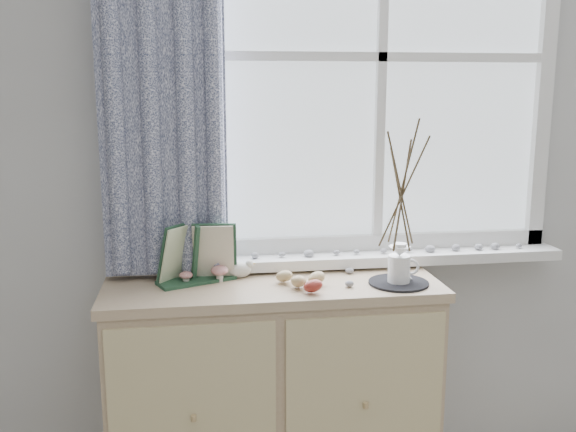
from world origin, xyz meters
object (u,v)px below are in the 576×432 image
object	(u,v)px
twig_pitcher	(402,189)
toadstool_cluster	(204,265)
botanical_book	(196,254)
sideboard	(273,392)

from	to	relation	value
twig_pitcher	toadstool_cluster	bearing A→B (deg)	-169.76
botanical_book	toadstool_cluster	world-z (taller)	botanical_book
toadstool_cluster	twig_pitcher	distance (m)	0.76
sideboard	toadstool_cluster	distance (m)	0.54
toadstool_cluster	twig_pitcher	world-z (taller)	twig_pitcher
sideboard	twig_pitcher	world-z (taller)	twig_pitcher
toadstool_cluster	twig_pitcher	xyz separation A→B (m)	(0.68, -0.17, 0.29)
botanical_book	toadstool_cluster	xyz separation A→B (m)	(0.03, 0.07, -0.06)
toadstool_cluster	twig_pitcher	bearing A→B (deg)	-13.81
sideboard	botanical_book	bearing A→B (deg)	177.08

